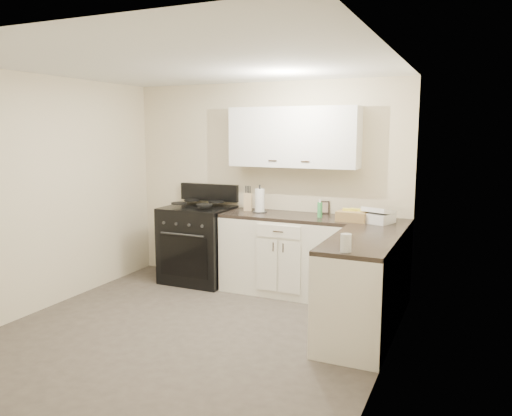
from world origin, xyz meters
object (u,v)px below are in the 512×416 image
at_px(stove, 199,246).
at_px(wicker_basket, 353,216).
at_px(countertop_grill, 378,218).
at_px(knife_block, 248,202).
at_px(paper_towel, 260,201).

bearing_deg(stove, wicker_basket, -2.08).
height_order(stove, countertop_grill, countertop_grill).
bearing_deg(wicker_basket, countertop_grill, 2.52).
height_order(stove, knife_block, knife_block).
bearing_deg(knife_block, stove, 171.87).
xyz_separation_m(knife_block, countertop_grill, (1.62, -0.18, -0.06)).
relative_size(wicker_basket, countertop_grill, 1.16).
height_order(knife_block, wicker_basket, knife_block).
relative_size(stove, paper_towel, 3.56).
distance_m(stove, knife_block, 0.88).
xyz_separation_m(stove, countertop_grill, (2.26, -0.06, 0.53)).
distance_m(paper_towel, wicker_basket, 1.18).
distance_m(knife_block, countertop_grill, 1.63).
bearing_deg(stove, paper_towel, 4.59).
bearing_deg(stove, countertop_grill, -1.53).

